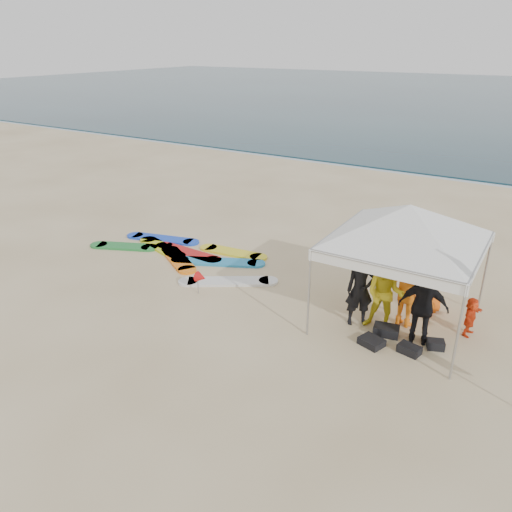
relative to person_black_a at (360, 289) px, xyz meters
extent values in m
plane|color=beige|center=(-3.26, -2.81, -0.89)|extent=(120.00, 120.00, 0.00)
cube|color=#0C2633|center=(-3.26, 57.19, -0.85)|extent=(160.00, 84.00, 0.08)
cube|color=silver|center=(-3.26, 15.39, -0.89)|extent=(160.00, 1.20, 0.01)
imported|color=black|center=(0.00, 0.00, 0.00)|extent=(0.78, 0.71, 1.78)
imported|color=yellow|center=(0.56, 0.06, 0.00)|extent=(0.95, 0.79, 1.79)
imported|color=orange|center=(0.96, 0.54, 0.06)|extent=(1.34, 0.92, 1.90)
imported|color=black|center=(1.45, -0.07, 0.00)|extent=(1.10, 0.59, 1.78)
imported|color=orange|center=(1.22, 1.48, 0.00)|extent=(1.00, 0.81, 1.78)
imported|color=#EC3E15|center=(2.32, 0.84, -0.43)|extent=(0.39, 0.89, 0.93)
cylinder|color=#A5A5A8|center=(-0.79, 2.06, 0.15)|extent=(0.05, 0.05, 2.09)
cylinder|color=#A5A5A8|center=(2.34, 2.06, 0.15)|extent=(0.05, 0.05, 2.09)
cylinder|color=#A5A5A8|center=(-0.79, -1.07, 0.15)|extent=(0.05, 0.05, 2.09)
cylinder|color=#A5A5A8|center=(2.34, -1.07, 0.15)|extent=(0.05, 0.05, 2.09)
cube|color=white|center=(0.77, -1.07, 1.08)|extent=(3.23, 0.02, 0.24)
cube|color=white|center=(0.77, 2.06, 1.08)|extent=(3.23, 0.02, 0.24)
cube|color=white|center=(-0.79, 0.50, 1.08)|extent=(0.02, 3.23, 0.24)
cube|color=white|center=(2.34, 0.50, 1.08)|extent=(0.02, 3.23, 0.24)
pyramid|color=white|center=(0.77, 0.50, 2.03)|extent=(4.42, 4.42, 0.83)
cylinder|color=#A5A5A8|center=(-4.12, -0.77, -0.59)|extent=(0.02, 0.02, 0.60)
cone|color=red|center=(-4.00, -0.77, -0.39)|extent=(0.28, 0.28, 0.28)
cube|color=black|center=(0.74, -0.15, -0.78)|extent=(0.62, 0.46, 0.22)
cube|color=black|center=(1.40, -0.60, -0.80)|extent=(0.51, 0.39, 0.18)
cube|color=black|center=(0.61, -0.72, -0.81)|extent=(0.60, 0.54, 0.16)
cube|color=black|center=(1.83, -0.13, -0.79)|extent=(0.43, 0.37, 0.20)
cube|color=orange|center=(-5.97, 0.61, -0.86)|extent=(1.71, 1.35, 0.07)
cube|color=silver|center=(-3.81, 0.17, -0.86)|extent=(2.16, 1.65, 0.07)
cube|color=blue|center=(-7.51, 1.67, -0.86)|extent=(2.14, 1.04, 0.07)
cube|color=red|center=(-6.04, 1.18, -0.86)|extent=(2.07, 0.66, 0.07)
cube|color=#C9D116|center=(-7.01, 1.07, -0.86)|extent=(1.86, 1.06, 0.07)
cube|color=yellow|center=(-4.85, 1.94, -0.86)|extent=(1.82, 0.71, 0.07)
cube|color=#217933|center=(-8.14, 0.51, -0.86)|extent=(1.78, 1.18, 0.07)
cube|color=teal|center=(-4.83, 1.10, -0.86)|extent=(2.34, 1.48, 0.07)
camera|label=1|loc=(3.30, -9.95, 5.26)|focal=35.00mm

